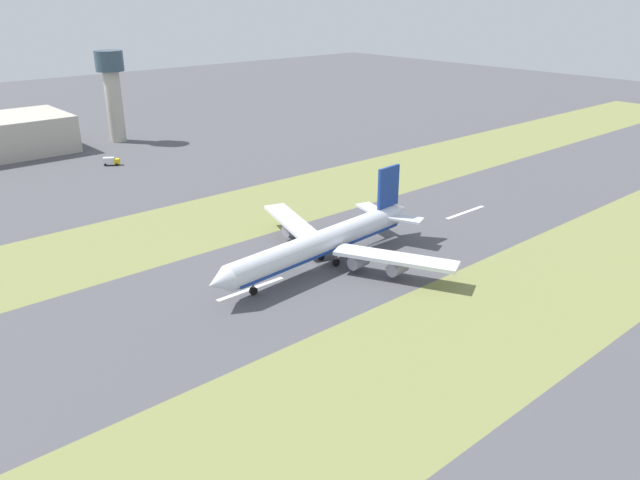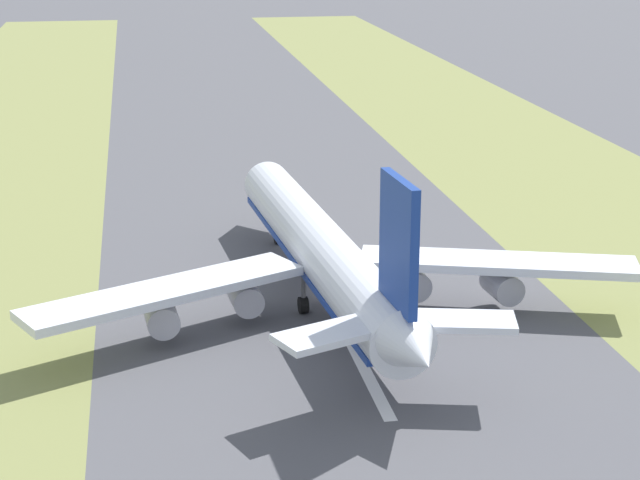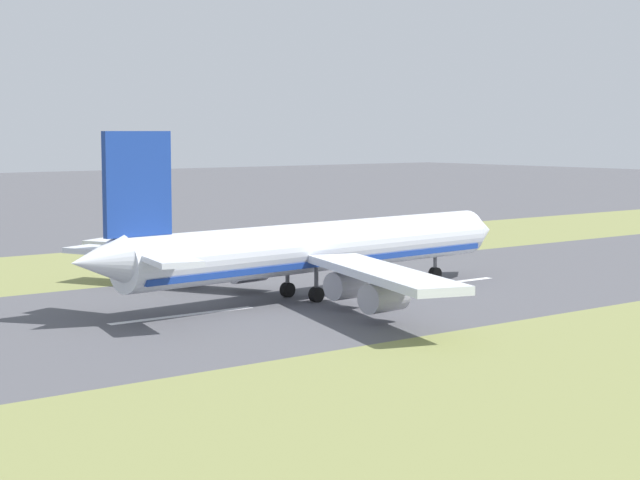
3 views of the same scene
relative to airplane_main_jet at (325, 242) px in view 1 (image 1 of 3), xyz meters
The scene contains 9 objects.
ground_plane 7.16m from the airplane_main_jet, 76.85° to the left, with size 800.00×800.00×0.00m, color #4C4C51.
grass_median_west 44.69m from the airplane_main_jet, behind, with size 40.00×600.00×0.01m, color olive.
grass_median_east 46.43m from the airplane_main_jet, ahead, with size 40.00×600.00×0.01m, color olive.
centreline_dash_near 58.42m from the airplane_main_jet, 89.13° to the right, with size 1.20×18.00×0.01m, color silver.
centreline_dash_mid 19.09m from the airplane_main_jet, 87.22° to the right, with size 1.20×18.00×0.01m, color silver.
centreline_dash_far 22.73m from the airplane_main_jet, 87.70° to the left, with size 1.20×18.00×0.01m, color silver.
airplane_main_jet is the anchor object (origin of this frame).
control_tower 164.59m from the airplane_main_jet, ahead, with size 12.00×12.00×39.23m.
service_truck 124.80m from the airplane_main_jet, ahead, with size 5.16×6.21×3.10m.
Camera 1 is at (-106.45, 90.01, 63.28)m, focal length 35.00 mm.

